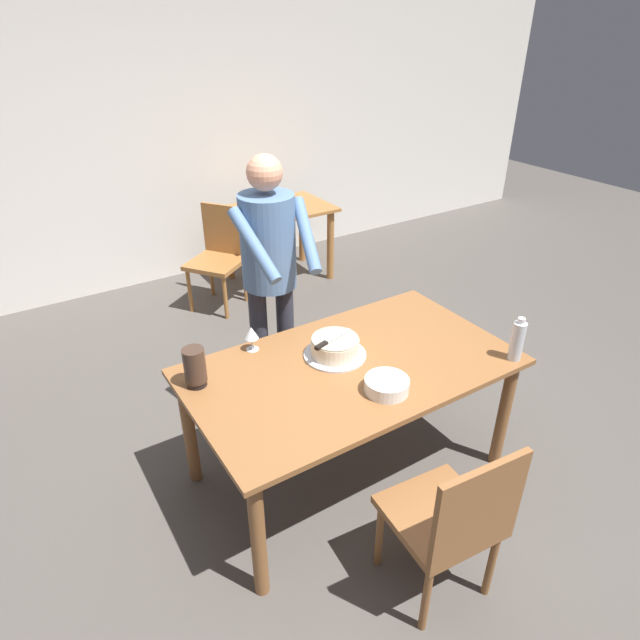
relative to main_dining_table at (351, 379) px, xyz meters
The scene contains 13 objects.
ground_plane 0.65m from the main_dining_table, ahead, with size 14.00×14.00×0.00m, color #4C4742.
back_wall 3.33m from the main_dining_table, 90.00° to the left, with size 10.00×0.12×2.70m, color silver.
main_dining_table is the anchor object (origin of this frame).
cake_on_platter 0.19m from the main_dining_table, 102.44° to the left, with size 0.34×0.34×0.11m.
cake_knife 0.25m from the main_dining_table, 133.67° to the left, with size 0.27×0.09×0.02m.
plate_stack 0.31m from the main_dining_table, 87.75° to the right, with size 0.22×0.22×0.07m.
wine_glass_near 0.59m from the main_dining_table, 132.38° to the left, with size 0.08×0.08×0.14m.
water_bottle 0.90m from the main_dining_table, 28.86° to the right, with size 0.07×0.07×0.25m.
hurricane_lamp 0.83m from the main_dining_table, 160.46° to the left, with size 0.11×0.11×0.21m.
person_cutting_cake 0.83m from the main_dining_table, 97.73° to the left, with size 0.47×0.56×1.72m.
chair_near_side 0.89m from the main_dining_table, 95.56° to the right, with size 0.48×0.48×0.90m.
background_table 2.73m from the main_dining_table, 69.51° to the left, with size 1.00×0.70×0.74m.
background_chair_0 2.39m from the main_dining_table, 84.04° to the left, with size 0.61×0.61×0.90m.
Camera 1 is at (-1.42, -1.91, 2.37)m, focal length 30.44 mm.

